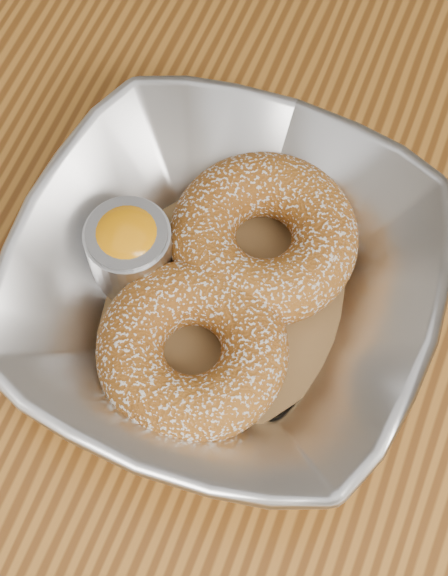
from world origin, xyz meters
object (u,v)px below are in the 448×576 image
at_px(ramekin, 130,248).
at_px(donut_front, 192,350).
at_px(serving_bowl, 224,289).
at_px(table, 353,401).
at_px(donut_back, 264,237).

bearing_deg(ramekin, donut_front, -37.03).
distance_m(serving_bowl, ramekin, 0.06).
bearing_deg(table, ramekin, -177.66).
xyz_separation_m(donut_back, donut_front, (-0.01, -0.08, -0.00)).
distance_m(table, ramekin, 0.20).
distance_m(donut_front, ramekin, 0.07).
relative_size(table, serving_bowl, 5.05).
bearing_deg(donut_front, serving_bowl, 86.31).
bearing_deg(ramekin, serving_bowl, -1.86).
xyz_separation_m(table, ramekin, (-0.15, -0.01, 0.13)).
bearing_deg(donut_front, ramekin, 142.97).
bearing_deg(table, serving_bowl, -174.99).
distance_m(table, serving_bowl, 0.16).
xyz_separation_m(serving_bowl, donut_front, (-0.00, -0.04, -0.00)).
xyz_separation_m(table, donut_back, (-0.08, 0.03, 0.13)).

